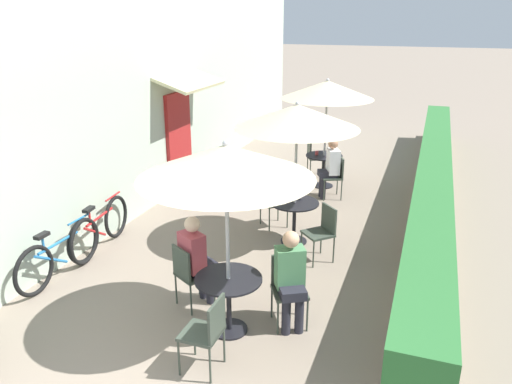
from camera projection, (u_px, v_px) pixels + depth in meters
name	position (u px, v px, depth m)	size (l,w,h in m)	color
cafe_facade_wall	(183.00, 89.00, 10.75)	(0.98, 13.96, 4.20)	#B2C1AD
planter_hedge	(432.00, 183.00, 9.63)	(0.60, 12.96, 1.01)	tan
patio_table_near	(229.00, 292.00, 5.87)	(0.80, 0.80, 0.71)	black
patio_umbrella_near	(226.00, 162.00, 5.33)	(1.96, 1.96, 2.36)	#B7B7BC
cafe_chair_near_left	(189.00, 271.00, 6.36)	(0.55, 0.55, 0.87)	#384238
seated_patron_near_left	(196.00, 257.00, 6.37)	(0.48, 0.51, 1.25)	#23232D
cafe_chair_near_right	(208.00, 329.00, 5.20)	(0.40, 0.40, 0.87)	#384238
cafe_chair_near_back	(288.00, 284.00, 6.06)	(0.54, 0.54, 0.87)	#384238
seated_patron_near_back	(291.00, 276.00, 5.90)	(0.48, 0.51, 1.25)	#23232D
patio_table_mid	(294.00, 213.00, 8.22)	(0.80, 0.80, 0.71)	black
patio_umbrella_mid	(297.00, 117.00, 7.68)	(1.96, 1.96, 2.36)	#B7B7BC
cafe_chair_mid_left	(270.00, 200.00, 8.82)	(0.57, 0.57, 0.87)	#384238
cafe_chair_mid_right	(322.00, 229.00, 7.62)	(0.57, 0.57, 0.87)	#384238
coffee_cup_mid	(299.00, 197.00, 8.25)	(0.07, 0.07, 0.09)	#232328
patio_table_far	(324.00, 163.00, 10.92)	(0.80, 0.80, 0.71)	black
patio_umbrella_far	(327.00, 90.00, 10.38)	(1.96, 1.96, 2.36)	#B7B7BC
cafe_chair_far_left	(314.00, 155.00, 11.61)	(0.53, 0.53, 0.87)	#384238
cafe_chair_far_right	(335.00, 174.00, 10.23)	(0.53, 0.53, 0.87)	#384238
seated_patron_far_right	(330.00, 166.00, 10.17)	(0.50, 0.46, 1.25)	#23232D
coffee_cup_far	(317.00, 153.00, 10.86)	(0.07, 0.07, 0.09)	#B73D3D
bicycle_leaning	(60.00, 254.00, 7.14)	(0.10, 1.72, 0.81)	black
bicycle_second	(101.00, 228.00, 8.01)	(0.26, 1.73, 0.82)	black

